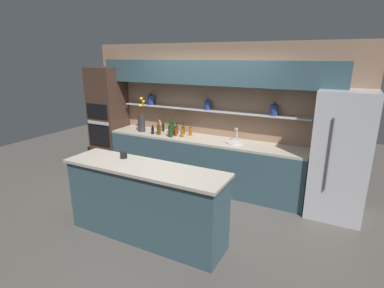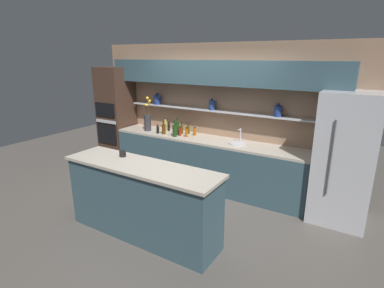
{
  "view_description": "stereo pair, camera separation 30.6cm",
  "coord_description": "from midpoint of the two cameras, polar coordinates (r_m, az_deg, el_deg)",
  "views": [
    {
      "loc": [
        2.2,
        -3.52,
        2.37
      ],
      "look_at": [
        0.21,
        0.31,
        1.1
      ],
      "focal_mm": 28.0,
      "sensor_mm": 36.0,
      "label": 1
    },
    {
      "loc": [
        2.46,
        -3.37,
        2.37
      ],
      "look_at": [
        0.21,
        0.31,
        1.1
      ],
      "focal_mm": 28.0,
      "sensor_mm": 36.0,
      "label": 2
    }
  ],
  "objects": [
    {
      "name": "coffee_mug",
      "position": [
        4.24,
        -11.11,
        -1.8
      ],
      "size": [
        0.11,
        0.09,
        0.09
      ],
      "color": "black",
      "rests_on": "island_counter"
    },
    {
      "name": "bottle_oil_3",
      "position": [
        5.79,
        0.78,
        2.77
      ],
      "size": [
        0.06,
        0.06,
        0.21
      ],
      "color": "#47380A",
      "rests_on": "back_counter_unit"
    },
    {
      "name": "bottle_sauce_2",
      "position": [
        5.66,
        2.09,
        2.27
      ],
      "size": [
        0.06,
        0.06,
        0.16
      ],
      "color": "#9E4C0A",
      "rests_on": "back_counter_unit"
    },
    {
      "name": "island_counter",
      "position": [
        4.1,
        -7.34,
        -10.66
      ],
      "size": [
        2.24,
        0.61,
        1.02
      ],
      "color": "#334C56",
      "rests_on": "ground_plane"
    },
    {
      "name": "flower_vase",
      "position": [
        6.04,
        -7.02,
        4.48
      ],
      "size": [
        0.14,
        0.18,
        0.68
      ],
      "color": "#2D2D33",
      "rests_on": "back_counter_unit"
    },
    {
      "name": "bottle_wine_8",
      "position": [
        5.56,
        -1.75,
        2.56
      ],
      "size": [
        0.08,
        0.08,
        0.31
      ],
      "color": "#193814",
      "rests_on": "back_counter_unit"
    },
    {
      "name": "oven_tower",
      "position": [
        6.7,
        -12.87,
        4.87
      ],
      "size": [
        0.64,
        0.64,
        2.15
      ],
      "color": "#3D281E",
      "rests_on": "ground_plane"
    },
    {
      "name": "ground_plane",
      "position": [
        4.79,
        -2.29,
        -13.26
      ],
      "size": [
        12.0,
        12.0,
        0.0
      ],
      "primitive_type": "plane",
      "color": "#4C4742"
    },
    {
      "name": "bottle_sauce_0",
      "position": [
        6.02,
        -2.99,
        3.27
      ],
      "size": [
        0.05,
        0.05,
        0.18
      ],
      "color": "black",
      "rests_on": "back_counter_unit"
    },
    {
      "name": "bottle_wine_5",
      "position": [
        5.68,
        -1.33,
        2.98
      ],
      "size": [
        0.08,
        0.08,
        0.34
      ],
      "color": "#193814",
      "rests_on": "back_counter_unit"
    },
    {
      "name": "refrigerator",
      "position": [
        4.86,
        28.65,
        -2.57
      ],
      "size": [
        0.78,
        0.73,
        1.91
      ],
      "color": "#B7B7BC",
      "rests_on": "ground_plane"
    },
    {
      "name": "bottle_sauce_4",
      "position": [
        5.55,
        0.49,
        2.12
      ],
      "size": [
        0.05,
        0.05,
        0.18
      ],
      "color": "#9E4C0A",
      "rests_on": "back_counter_unit"
    },
    {
      "name": "sink_fixture",
      "position": [
        5.22,
        10.38,
        0.29
      ],
      "size": [
        0.3,
        0.3,
        0.25
      ],
      "color": "#B7B7BC",
      "rests_on": "back_counter_unit"
    },
    {
      "name": "bottle_oil_7",
      "position": [
        5.86,
        -1.77,
        2.95
      ],
      "size": [
        0.06,
        0.06,
        0.21
      ],
      "color": "brown",
      "rests_on": "back_counter_unit"
    },
    {
      "name": "bottle_sauce_11",
      "position": [
        5.84,
        -5.04,
        2.72
      ],
      "size": [
        0.05,
        0.05,
        0.17
      ],
      "color": "black",
      "rests_on": "back_counter_unit"
    },
    {
      "name": "bottle_spirit_9",
      "position": [
        5.77,
        -3.9,
        2.87
      ],
      "size": [
        0.07,
        0.07,
        0.25
      ],
      "color": "#4C2D0C",
      "rests_on": "back_counter_unit"
    },
    {
      "name": "bottle_sauce_6",
      "position": [
        5.64,
        -0.76,
        2.33
      ],
      "size": [
        0.05,
        0.05,
        0.18
      ],
      "color": "maroon",
      "rests_on": "back_counter_unit"
    },
    {
      "name": "bottle_oil_10",
      "position": [
        5.8,
        -0.47,
        2.83
      ],
      "size": [
        0.06,
        0.06,
        0.22
      ],
      "color": "#47380A",
      "rests_on": "back_counter_unit"
    },
    {
      "name": "back_wall_unit",
      "position": [
        5.55,
        6.38,
        7.85
      ],
      "size": [
        5.2,
        0.44,
        2.6
      ],
      "color": "#937056",
      "rests_on": "ground_plane"
    },
    {
      "name": "back_counter_unit",
      "position": [
        5.6,
        4.11,
        -3.55
      ],
      "size": [
        3.75,
        0.62,
        0.92
      ],
      "color": "#334C56",
      "rests_on": "ground_plane"
    },
    {
      "name": "bottle_spirit_1",
      "position": [
        6.1,
        -3.65,
        3.63
      ],
      "size": [
        0.07,
        0.07,
        0.24
      ],
      "color": "tan",
      "rests_on": "back_counter_unit"
    }
  ]
}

